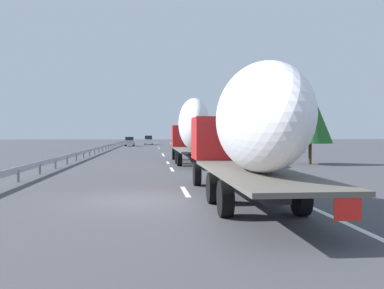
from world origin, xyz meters
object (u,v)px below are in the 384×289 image
(car_silver_hatch, at_px, (130,141))
(car_white_van, at_px, (149,140))
(road_sign, at_px, (196,135))
(truck_lead, at_px, (192,129))
(truck_trailing, at_px, (248,128))

(car_silver_hatch, relative_size, car_white_van, 0.91)
(car_silver_hatch, height_order, road_sign, road_sign)
(truck_lead, xyz_separation_m, road_sign, (25.97, -3.10, -0.56))
(truck_trailing, height_order, road_sign, truck_trailing)
(car_silver_hatch, height_order, car_white_van, car_white_van)
(truck_trailing, distance_m, car_silver_hatch, 68.94)
(car_white_van, bearing_deg, truck_lead, -176.54)
(car_white_van, bearing_deg, truck_trailing, -177.37)
(truck_trailing, bearing_deg, car_white_van, 2.63)
(truck_lead, xyz_separation_m, truck_trailing, (-19.21, -0.00, -0.22))
(truck_trailing, relative_size, car_white_van, 3.11)
(truck_trailing, xyz_separation_m, car_white_van, (79.39, 3.64, -1.54))
(truck_lead, xyz_separation_m, car_white_van, (60.18, 3.64, -1.76))
(truck_trailing, bearing_deg, car_silver_hatch, 5.98)
(car_silver_hatch, relative_size, road_sign, 1.28)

